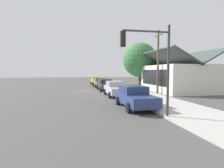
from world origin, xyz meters
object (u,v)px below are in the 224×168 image
Objects in this scene: car_mustard at (96,81)px; traffic_light_main at (150,56)px; car_charcoal at (105,85)px; car_silver at (115,88)px; fire_hydrant_red at (113,86)px; utility_pole_wooden at (158,61)px; shade_tree at (140,60)px; car_navy at (135,97)px; car_olive at (100,82)px.

traffic_light_main reaches higher than car_mustard.
traffic_light_main reaches higher than car_charcoal.
fire_hydrant_red is (-7.79, 1.38, -0.32)m from car_silver.
utility_pole_wooden is at bearing 46.29° from car_charcoal.
car_mustard is 0.62× the size of shade_tree.
car_mustard is 0.87× the size of traffic_light_main.
fire_hydrant_red is (1.45, -4.80, -4.03)m from shade_tree.
car_navy reaches higher than fire_hydrant_red.
car_silver is (6.03, 0.08, 0.00)m from car_charcoal.
car_olive is at bearing 179.67° from car_charcoal.
fire_hydrant_red is (-6.87, -4.00, -3.43)m from utility_pole_wooden.
car_navy is 0.93× the size of traffic_light_main.
car_silver and car_navy have the same top height.
car_charcoal is at bearing 179.86° from car_navy.
utility_pole_wooden is (-10.97, 5.66, 0.44)m from traffic_light_main.
shade_tree reaches higher than car_navy.
car_charcoal is (11.99, -0.07, 0.00)m from car_mustard.
car_charcoal is 0.63× the size of utility_pole_wooden.
fire_hydrant_red is at bearing 174.68° from traffic_light_main.
car_olive is 5.69m from car_charcoal.
car_mustard is at bearing -162.47° from utility_pole_wooden.
car_navy is (24.63, 0.01, 0.00)m from car_mustard.
traffic_light_main is at bearing -5.32° from fire_hydrant_red.
shade_tree reaches higher than car_olive.
car_navy is (18.33, 0.11, 0.00)m from car_olive.
traffic_light_main is at bearing -27.30° from utility_pole_wooden.
shade_tree is 20.37m from traffic_light_main.
car_charcoal is 8.10m from utility_pole_wooden.
car_mustard is 11.36m from shade_tree.
utility_pole_wooden is at bearing 99.70° from car_silver.
car_silver is 6.62m from car_navy.
shade_tree reaches higher than fire_hydrant_red.
car_mustard is at bearing -172.21° from fire_hydrant_red.
car_olive is at bearing -159.09° from fire_hydrant_red.
utility_pole_wooden reaches higher than car_silver.
utility_pole_wooden is (5.10, 5.47, 3.11)m from car_charcoal.
car_navy is at bearing -0.29° from car_charcoal.
car_silver is (18.01, 0.01, 0.00)m from car_mustard.
fire_hydrant_red is at bearing 139.66° from car_charcoal.
utility_pole_wooden reaches higher than traffic_light_main.
utility_pole_wooden is at bearing 152.70° from traffic_light_main.
car_navy is 4.36m from traffic_light_main.
utility_pole_wooden is (-0.92, 5.38, 3.11)m from car_silver.
shade_tree reaches higher than car_charcoal.
traffic_light_main reaches higher than car_silver.
shade_tree is 10.32× the size of fire_hydrant_red.
fire_hydrant_red is (-17.84, 1.66, -2.99)m from traffic_light_main.
utility_pole_wooden is (10.79, 5.50, 3.11)m from car_olive.
car_olive is at bearing 179.85° from car_navy.
utility_pole_wooden reaches higher than car_navy.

